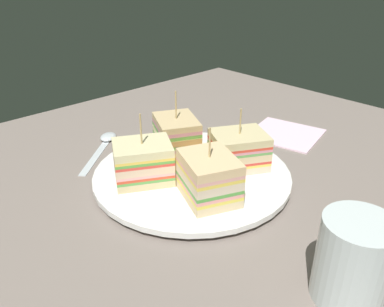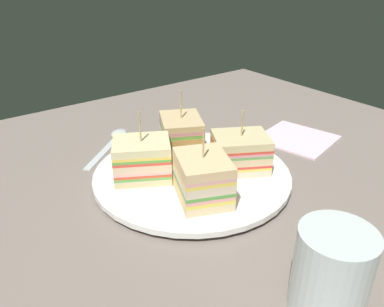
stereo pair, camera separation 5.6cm
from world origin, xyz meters
TOP-DOWN VIEW (x-y plane):
  - ground_plane at (0.00, 0.00)cm, footprint 104.82×86.52cm
  - plate at (0.00, 0.00)cm, footprint 29.39×29.39cm
  - sandwich_wedge_0 at (-6.35, 3.49)cm, footprint 10.24×9.69cm
  - sandwich_wedge_1 at (-2.86, -6.67)cm, footprint 9.19×9.99cm
  - sandwich_wedge_2 at (6.56, -3.08)cm, footprint 10.16×9.55cm
  - sandwich_wedge_3 at (3.16, 6.52)cm, footprint 8.98×9.88cm
  - chip_pile at (-0.72, -0.60)cm, footprint 7.17×7.26cm
  - spoon at (2.71, -20.05)cm, footprint 13.21×11.71cm
  - napkin at (-24.51, -0.46)cm, footprint 14.65×14.79cm
  - drinking_glass at (4.28, 26.72)cm, footprint 7.03×7.03cm

SIDE VIEW (x-z plane):
  - ground_plane at x=0.00cm, z-range -1.80..0.00cm
  - napkin at x=-24.51cm, z-range 0.00..0.50cm
  - spoon at x=2.71cm, z-range -0.10..0.90cm
  - plate at x=0.00cm, z-range 0.15..1.60cm
  - chip_pile at x=-0.72cm, z-range 1.43..3.59cm
  - drinking_glass at x=4.28cm, z-range -0.60..8.31cm
  - sandwich_wedge_0 at x=-6.35cm, z-range -0.52..8.76cm
  - sandwich_wedge_2 at x=6.56cm, z-range -0.75..9.32cm
  - sandwich_wedge_1 at x=-2.86cm, z-range -0.82..9.50cm
  - sandwich_wedge_3 at x=3.16cm, z-range -0.57..9.49cm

